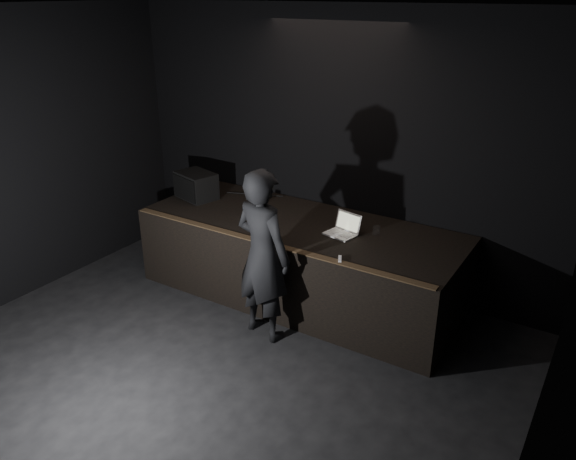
# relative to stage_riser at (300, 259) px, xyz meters

# --- Properties ---
(ground) EXTENTS (7.00, 7.00, 0.00)m
(ground) POSITION_rel_stage_riser_xyz_m (0.00, -2.73, -0.50)
(ground) COLOR black
(ground) RESTS_ON ground
(room_walls) EXTENTS (6.10, 7.10, 3.52)m
(room_walls) POSITION_rel_stage_riser_xyz_m (0.00, -2.73, 1.52)
(room_walls) COLOR black
(room_walls) RESTS_ON ground
(stage_riser) EXTENTS (4.00, 1.50, 1.00)m
(stage_riser) POSITION_rel_stage_riser_xyz_m (0.00, 0.00, 0.00)
(stage_riser) COLOR black
(stage_riser) RESTS_ON ground
(riser_lip) EXTENTS (3.92, 0.10, 0.01)m
(riser_lip) POSITION_rel_stage_riser_xyz_m (0.00, -0.71, 0.51)
(riser_lip) COLOR brown
(riser_lip) RESTS_ON stage_riser
(stage_monitor) EXTENTS (0.62, 0.52, 0.36)m
(stage_monitor) POSITION_rel_stage_riser_xyz_m (-1.66, 0.01, 0.68)
(stage_monitor) COLOR black
(stage_monitor) RESTS_ON stage_riser
(cable) EXTENTS (0.76, 0.30, 0.02)m
(cable) POSITION_rel_stage_riser_xyz_m (-1.06, 0.53, 0.51)
(cable) COLOR black
(cable) RESTS_ON stage_riser
(laptop) EXTENTS (0.40, 0.37, 0.24)m
(laptop) POSITION_rel_stage_riser_xyz_m (0.60, -0.01, 0.56)
(laptop) COLOR white
(laptop) RESTS_ON stage_riser
(beer_can) EXTENTS (0.07, 0.07, 0.17)m
(beer_can) POSITION_rel_stage_riser_xyz_m (-0.70, -0.16, 0.59)
(beer_can) COLOR silver
(beer_can) RESTS_ON stage_riser
(plastic_cup) EXTENTS (0.09, 0.09, 0.11)m
(plastic_cup) POSITION_rel_stage_riser_xyz_m (0.93, 0.17, 0.55)
(plastic_cup) COLOR white
(plastic_cup) RESTS_ON stage_riser
(wii_remote) EXTENTS (0.09, 0.14, 0.03)m
(wii_remote) POSITION_rel_stage_riser_xyz_m (0.88, -0.65, 0.51)
(wii_remote) COLOR white
(wii_remote) RESTS_ON stage_riser
(person) EXTENTS (0.79, 0.59, 1.97)m
(person) POSITION_rel_stage_riser_xyz_m (0.11, -0.96, 0.48)
(person) COLOR black
(person) RESTS_ON ground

